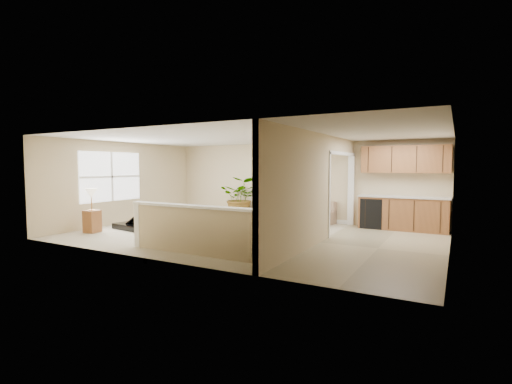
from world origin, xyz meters
The scene contains 20 objects.
floor centered at (0.00, 0.00, 0.00)m, with size 9.00×9.00×0.00m, color #C0B095.
back_wall centered at (0.00, 3.00, 1.25)m, with size 9.00×0.04×2.50m, color #C7B187.
front_wall centered at (0.00, -3.00, 1.25)m, with size 9.00×0.04×2.50m, color #C7B187.
left_wall centered at (-4.50, 0.00, 1.25)m, with size 0.04×6.00×2.50m, color #C7B187.
right_wall centered at (4.50, 0.00, 1.25)m, with size 0.04×6.00×2.50m, color #C7B187.
ceiling centered at (0.00, 0.00, 2.50)m, with size 9.00×6.00×0.04m, color silver.
kitchen_vinyl centered at (3.15, 0.00, 0.00)m, with size 2.70×6.00×0.01m, color tan.
interior_partition centered at (1.80, 0.25, 1.22)m, with size 0.18×5.99×2.50m.
pony_half_wall centered at (0.08, -2.30, 0.52)m, with size 3.42×0.22×1.00m.
left_window centered at (-4.49, -0.50, 1.45)m, with size 0.05×2.15×1.45m, color white.
wall_art_left centered at (-0.95, 2.97, 1.75)m, with size 0.48×0.04×0.58m.
wall_mirror centered at (0.30, 2.97, 1.80)m, with size 0.55×0.04×0.55m.
kitchen_cabinets centered at (3.19, 2.73, 0.87)m, with size 2.36×0.65×2.33m.
piano centered at (-3.13, -0.31, 0.60)m, with size 1.93×1.98×1.44m.
piano_bench centered at (-1.66, -0.43, 0.23)m, with size 0.35×0.68×0.46m, color black.
loveseat centered at (0.53, 2.70, 0.34)m, with size 1.71×1.15×0.90m.
accent_table centered at (-0.68, 2.65, 0.52)m, with size 0.56×0.56×0.81m.
palm_plant centered at (-1.84, 2.60, 0.69)m, with size 1.50×1.38×1.40m.
small_plant centered at (0.94, 2.39, 0.23)m, with size 0.34×0.34×0.54m.
lamp_stand centered at (-3.91, -1.63, 0.50)m, with size 0.37×0.37×1.17m.
Camera 1 is at (4.61, -8.11, 1.76)m, focal length 26.00 mm.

